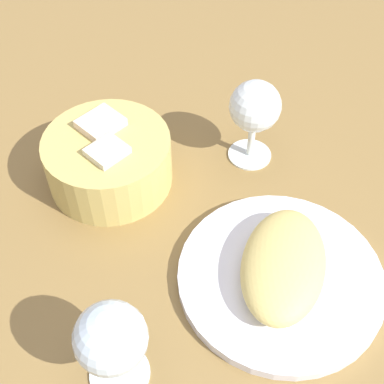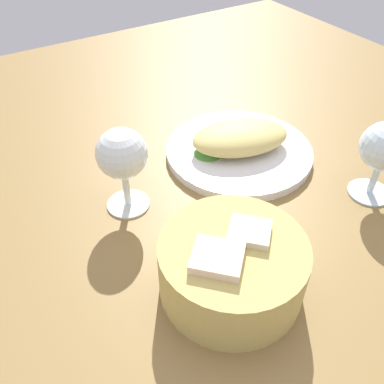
{
  "view_description": "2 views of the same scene",
  "coord_description": "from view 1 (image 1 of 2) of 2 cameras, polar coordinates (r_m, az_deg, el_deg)",
  "views": [
    {
      "loc": [
        -43.54,
        4.4,
        53.93
      ],
      "look_at": [
        -0.78,
        3.16,
        4.74
      ],
      "focal_mm": 48.92,
      "sensor_mm": 36.0,
      "label": 1
    },
    {
      "loc": [
        26.03,
        37.56,
        41.72
      ],
      "look_at": [
        3.52,
        1.36,
        4.48
      ],
      "focal_mm": 39.16,
      "sensor_mm": 36.0,
      "label": 2
    }
  ],
  "objects": [
    {
      "name": "wine_glass_near",
      "position": [
        0.71,
        6.86,
        8.89
      ],
      "size": [
        7.03,
        7.03,
        12.71
      ],
      "color": "silver",
      "rests_on": "ground_plane"
    },
    {
      "name": "plate",
      "position": [
        0.63,
        9.6,
        -9.15
      ],
      "size": [
        24.33,
        24.33,
        1.4
      ],
      "primitive_type": "cylinder",
      "color": "silver",
      "rests_on": "ground_plane"
    },
    {
      "name": "wine_glass_far",
      "position": [
        0.51,
        -8.79,
        -15.73
      ],
      "size": [
        7.13,
        7.13,
        12.07
      ],
      "color": "silver",
      "rests_on": "ground_plane"
    },
    {
      "name": "omelette",
      "position": [
        0.61,
        9.94,
        -7.76
      ],
      "size": [
        18.17,
        13.77,
        4.19
      ],
      "primitive_type": "ellipsoid",
      "rotation": [
        0.0,
        0.0,
        -0.29
      ],
      "color": "#D2BC69",
      "rests_on": "plate"
    },
    {
      "name": "ground_plane",
      "position": [
        0.7,
        2.56,
        -2.53
      ],
      "size": [
        140.0,
        140.0,
        2.0
      ],
      "primitive_type": "cube",
      "color": "olive"
    },
    {
      "name": "lettuce_garnish",
      "position": [
        0.65,
        10.35,
        -4.46
      ],
      "size": [
        4.77,
        4.77,
        1.59
      ],
      "primitive_type": "cone",
      "color": "#458E35",
      "rests_on": "plate"
    },
    {
      "name": "bread_basket",
      "position": [
        0.71,
        -9.09,
        3.57
      ],
      "size": [
        16.9,
        16.9,
        8.48
      ],
      "color": "tan",
      "rests_on": "ground_plane"
    }
  ]
}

